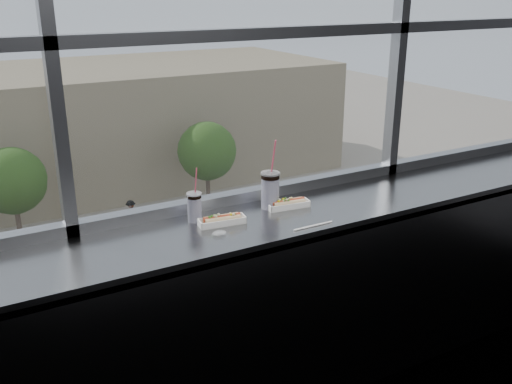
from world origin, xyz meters
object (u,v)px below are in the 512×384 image
soda_cup_left (194,206)px  car_near_e (365,260)px  hotdog_tray_left (222,220)px  tree_right (207,151)px  car_far_c (241,213)px  car_far_b (32,256)px  wrapper (219,233)px  pedestrian_d (131,211)px  soda_cup_right (270,188)px  car_near_c (75,339)px  loose_straw (313,226)px  hotdog_tray_right (288,204)px  tree_center (12,181)px

soda_cup_left → car_near_e: (15.36, 16.14, -11.12)m
hotdog_tray_left → tree_right: (12.62, 28.25, -8.31)m
car_far_c → car_far_b: (-11.26, 0.00, 0.03)m
wrapper → car_near_e: wrapper is taller
car_near_e → pedestrian_d: (-7.68, 11.79, -0.09)m
hotdog_tray_left → soda_cup_left: bearing=141.4°
hotdog_tray_left → car_near_e: bearing=54.5°
soda_cup_right → car_near_c: soda_cup_right is taller
soda_cup_right → tree_right: bearing=66.4°
car_near_c → car_far_c: 13.63m
car_near_e → tree_right: bearing=12.9°
car_far_b → soda_cup_left: bearing=173.4°
soda_cup_right → pedestrian_d: (7.25, 27.96, -11.24)m
loose_straw → pedestrian_d: 31.24m
hotdog_tray_right → car_far_c: bearing=69.6°
loose_straw → wrapper: size_ratio=2.68×
soda_cup_right → hotdog_tray_left: bearing=-166.4°
hotdog_tray_right → loose_straw: 0.28m
hotdog_tray_right → car_far_c: (12.37, 24.22, -11.00)m
car_far_c → car_near_e: bearing=-165.7°
car_near_e → tree_center: tree_center is taller
hotdog_tray_left → tree_center: hotdog_tray_left is taller
hotdog_tray_left → loose_straw: bearing=-25.2°
soda_cup_right → loose_straw: bearing=-80.2°
wrapper → tree_right: size_ratio=0.02×
hotdog_tray_left → soda_cup_left: soda_cup_left is taller
car_near_e → tree_center: 18.44m
soda_cup_left → soda_cup_right: 0.43m
car_far_c → pedestrian_d: (-5.21, 3.79, -0.15)m
soda_cup_left → car_far_c: 29.52m
car_near_c → tree_right: tree_right is taller
hotdog_tray_left → soda_cup_left: 0.16m
car_near_e → car_far_c: bearing=17.6°
hotdog_tray_left → car_near_c: 19.67m
soda_cup_right → wrapper: bearing=-154.4°
hotdog_tray_left → car_far_b: 26.66m
hotdog_tray_left → tree_center: 29.50m
soda_cup_right → tree_center: (1.19, 28.17, -8.47)m
soda_cup_left → car_far_c: size_ratio=0.05×
soda_cup_left → pedestrian_d: soda_cup_left is taller
hotdog_tray_right → soda_cup_right: 0.13m
soda_cup_right → tree_right: soda_cup_right is taller
wrapper → tree_right: wrapper is taller
hotdog_tray_right → car_near_c: bearing=92.0°
loose_straw → pedestrian_d: (7.19, 28.29, -11.13)m
hotdog_tray_left → pedestrian_d: bearing=82.6°
wrapper → tree_center: (1.58, 28.36, -8.37)m
soda_cup_left → car_far_c: bearing=61.9°
car_near_c → tree_center: (-0.23, 12.00, 2.56)m
soda_cup_left → car_far_b: size_ratio=0.04×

